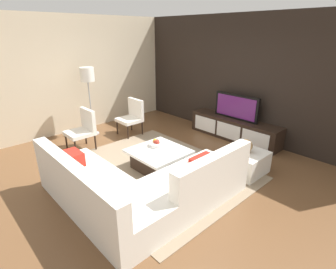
{
  "coord_description": "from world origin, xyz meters",
  "views": [
    {
      "loc": [
        3.21,
        -2.76,
        2.41
      ],
      "look_at": [
        -0.29,
        0.51,
        0.53
      ],
      "focal_mm": 28.08,
      "sensor_mm": 36.0,
      "label": 1
    }
  ],
  "objects_px": {
    "accent_chair_near": "(83,127)",
    "fruit_bowl": "(156,143)",
    "television": "(236,107)",
    "coffee_table": "(159,159)",
    "decorative_ball": "(246,146)",
    "sectional_couch": "(137,188)",
    "ottoman": "(244,162)",
    "floor_lamp": "(88,79)",
    "media_console": "(234,129)",
    "accent_chair_far": "(132,115)"
  },
  "relations": [
    {
      "from": "coffee_table",
      "to": "accent_chair_far",
      "type": "distance_m",
      "value": 1.99
    },
    {
      "from": "floor_lamp",
      "to": "decorative_ball",
      "type": "distance_m",
      "value": 3.88
    },
    {
      "from": "coffee_table",
      "to": "decorative_ball",
      "type": "distance_m",
      "value": 1.59
    },
    {
      "from": "ottoman",
      "to": "accent_chair_far",
      "type": "height_order",
      "value": "accent_chair_far"
    },
    {
      "from": "sectional_couch",
      "to": "decorative_ball",
      "type": "xyz_separation_m",
      "value": [
        0.52,
        2.01,
        0.23
      ]
    },
    {
      "from": "coffee_table",
      "to": "sectional_couch",
      "type": "bearing_deg",
      "value": -56.94
    },
    {
      "from": "accent_chair_near",
      "to": "decorative_ball",
      "type": "bearing_deg",
      "value": 33.04
    },
    {
      "from": "media_console",
      "to": "accent_chair_far",
      "type": "bearing_deg",
      "value": -141.0
    },
    {
      "from": "media_console",
      "to": "fruit_bowl",
      "type": "relative_size",
      "value": 8.0
    },
    {
      "from": "television",
      "to": "ottoman",
      "type": "height_order",
      "value": "television"
    },
    {
      "from": "coffee_table",
      "to": "ottoman",
      "type": "xyz_separation_m",
      "value": [
        1.14,
        1.06,
        -0.0
      ]
    },
    {
      "from": "sectional_couch",
      "to": "floor_lamp",
      "type": "xyz_separation_m",
      "value": [
        -3.11,
        0.94,
        1.09
      ]
    },
    {
      "from": "coffee_table",
      "to": "floor_lamp",
      "type": "distance_m",
      "value": 2.75
    },
    {
      "from": "television",
      "to": "accent_chair_near",
      "type": "relative_size",
      "value": 1.29
    },
    {
      "from": "accent_chair_near",
      "to": "fruit_bowl",
      "type": "bearing_deg",
      "value": 26.35
    },
    {
      "from": "media_console",
      "to": "sectional_couch",
      "type": "relative_size",
      "value": 0.93
    },
    {
      "from": "television",
      "to": "coffee_table",
      "type": "bearing_deg",
      "value": -92.49
    },
    {
      "from": "ottoman",
      "to": "fruit_bowl",
      "type": "height_order",
      "value": "fruit_bowl"
    },
    {
      "from": "sectional_couch",
      "to": "decorative_ball",
      "type": "bearing_deg",
      "value": 75.43
    },
    {
      "from": "sectional_couch",
      "to": "accent_chair_near",
      "type": "distance_m",
      "value": 2.46
    },
    {
      "from": "decorative_ball",
      "to": "sectional_couch",
      "type": "bearing_deg",
      "value": -104.57
    },
    {
      "from": "floor_lamp",
      "to": "ottoman",
      "type": "height_order",
      "value": "floor_lamp"
    },
    {
      "from": "accent_chair_near",
      "to": "accent_chair_far",
      "type": "height_order",
      "value": "same"
    },
    {
      "from": "sectional_couch",
      "to": "ottoman",
      "type": "distance_m",
      "value": 2.08
    },
    {
      "from": "media_console",
      "to": "sectional_couch",
      "type": "distance_m",
      "value": 3.29
    },
    {
      "from": "television",
      "to": "accent_chair_near",
      "type": "distance_m",
      "value": 3.45
    },
    {
      "from": "television",
      "to": "coffee_table",
      "type": "xyz_separation_m",
      "value": [
        -0.1,
        -2.3,
        -0.59
      ]
    },
    {
      "from": "media_console",
      "to": "floor_lamp",
      "type": "distance_m",
      "value": 3.65
    },
    {
      "from": "accent_chair_near",
      "to": "decorative_ball",
      "type": "relative_size",
      "value": 3.68
    },
    {
      "from": "decorative_ball",
      "to": "coffee_table",
      "type": "bearing_deg",
      "value": -137.05
    },
    {
      "from": "television",
      "to": "floor_lamp",
      "type": "relative_size",
      "value": 0.69
    },
    {
      "from": "accent_chair_near",
      "to": "floor_lamp",
      "type": "distance_m",
      "value": 1.25
    },
    {
      "from": "floor_lamp",
      "to": "ottoman",
      "type": "bearing_deg",
      "value": 16.48
    },
    {
      "from": "ottoman",
      "to": "media_console",
      "type": "bearing_deg",
      "value": 130.16
    },
    {
      "from": "television",
      "to": "sectional_couch",
      "type": "xyz_separation_m",
      "value": [
        0.52,
        -3.25,
        -0.5
      ]
    },
    {
      "from": "media_console",
      "to": "decorative_ball",
      "type": "distance_m",
      "value": 1.64
    },
    {
      "from": "sectional_couch",
      "to": "floor_lamp",
      "type": "height_order",
      "value": "floor_lamp"
    },
    {
      "from": "accent_chair_near",
      "to": "accent_chair_far",
      "type": "xyz_separation_m",
      "value": [
        -0.02,
        1.3,
        0.0
      ]
    },
    {
      "from": "coffee_table",
      "to": "fruit_bowl",
      "type": "height_order",
      "value": "fruit_bowl"
    },
    {
      "from": "floor_lamp",
      "to": "fruit_bowl",
      "type": "distance_m",
      "value": 2.5
    },
    {
      "from": "accent_chair_near",
      "to": "floor_lamp",
      "type": "xyz_separation_m",
      "value": [
        -0.68,
        0.55,
        0.89
      ]
    },
    {
      "from": "floor_lamp",
      "to": "fruit_bowl",
      "type": "xyz_separation_m",
      "value": [
        2.31,
        0.11,
        -0.95
      ]
    },
    {
      "from": "media_console",
      "to": "coffee_table",
      "type": "xyz_separation_m",
      "value": [
        -0.1,
        -2.3,
        -0.05
      ]
    },
    {
      "from": "ottoman",
      "to": "decorative_ball",
      "type": "height_order",
      "value": "decorative_ball"
    },
    {
      "from": "coffee_table",
      "to": "fruit_bowl",
      "type": "bearing_deg",
      "value": 150.84
    },
    {
      "from": "media_console",
      "to": "accent_chair_far",
      "type": "height_order",
      "value": "accent_chair_far"
    },
    {
      "from": "decorative_ball",
      "to": "floor_lamp",
      "type": "bearing_deg",
      "value": -163.52
    },
    {
      "from": "ottoman",
      "to": "decorative_ball",
      "type": "bearing_deg",
      "value": 0.0
    },
    {
      "from": "media_console",
      "to": "fruit_bowl",
      "type": "xyz_separation_m",
      "value": [
        -0.28,
        -2.2,
        0.18
      ]
    },
    {
      "from": "coffee_table",
      "to": "floor_lamp",
      "type": "xyz_separation_m",
      "value": [
        -2.49,
        -0.01,
        1.18
      ]
    }
  ]
}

